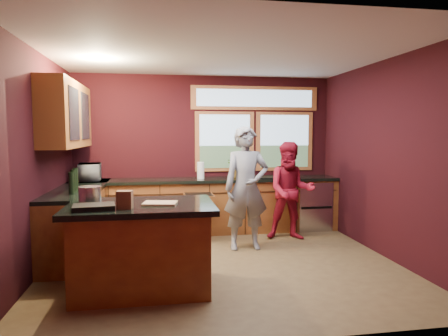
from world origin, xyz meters
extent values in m
plane|color=brown|center=(0.00, 0.00, 0.00)|extent=(4.50, 4.50, 0.00)
cube|color=black|center=(0.00, 2.00, 1.35)|extent=(4.50, 0.02, 2.70)
cube|color=black|center=(0.00, -2.00, 1.35)|extent=(4.50, 0.02, 2.70)
cube|color=black|center=(-2.25, 0.00, 1.35)|extent=(0.02, 4.00, 2.70)
cube|color=black|center=(2.25, 0.00, 1.35)|extent=(0.02, 4.00, 2.70)
cube|color=silver|center=(0.00, 0.00, 2.70)|extent=(4.50, 4.00, 0.02)
cube|color=#8CA7C1|center=(0.35, 1.99, 1.55)|extent=(1.06, 0.02, 1.06)
cube|color=#8CA7C1|center=(1.45, 1.99, 1.55)|extent=(1.06, 0.02, 1.06)
cube|color=#9E582E|center=(0.90, 1.99, 2.32)|extent=(2.30, 0.02, 0.42)
cube|color=#602E16|center=(-2.07, 0.85, 1.95)|extent=(0.36, 1.80, 0.90)
cube|color=#602E16|center=(0.00, 1.70, 0.44)|extent=(4.50, 0.60, 0.88)
cube|color=black|center=(0.00, 1.69, 0.91)|extent=(4.50, 0.64, 0.05)
cube|color=#B7B7BC|center=(1.85, 1.68, 0.42)|extent=(0.60, 0.58, 0.85)
cube|color=black|center=(1.10, 1.66, 0.91)|extent=(0.66, 0.46, 0.05)
cube|color=#602E16|center=(-1.95, 0.85, 0.44)|extent=(0.60, 2.30, 0.88)
cube|color=black|center=(-1.94, 0.85, 0.91)|extent=(0.64, 2.30, 0.05)
cube|color=#602E16|center=(-1.00, -0.70, 0.44)|extent=(1.40, 0.90, 0.88)
cube|color=black|center=(-1.00, -0.70, 0.92)|extent=(1.55, 1.05, 0.06)
imported|color=slate|center=(0.45, 0.63, 0.90)|extent=(0.66, 0.44, 1.80)
imported|color=maroon|center=(1.26, 1.04, 0.78)|extent=(0.87, 0.74, 1.56)
imported|color=#999999|center=(-1.92, 1.70, 1.07)|extent=(0.39, 0.54, 0.28)
imported|color=#999999|center=(0.54, 1.75, 1.14)|extent=(0.37, 0.32, 0.41)
cylinder|color=white|center=(-0.11, 1.70, 1.07)|extent=(0.12, 0.12, 0.28)
cube|color=tan|center=(-0.80, -0.75, 0.95)|extent=(0.39, 0.31, 0.02)
cylinder|color=#B6B6BB|center=(-1.55, -0.55, 1.03)|extent=(0.24, 0.24, 0.18)
cube|color=brown|center=(-1.15, -0.95, 1.03)|extent=(0.16, 0.14, 0.18)
cube|color=black|center=(-1.45, -0.95, 0.97)|extent=(0.43, 0.33, 0.05)
camera|label=1|loc=(-0.80, -5.01, 1.70)|focal=32.00mm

